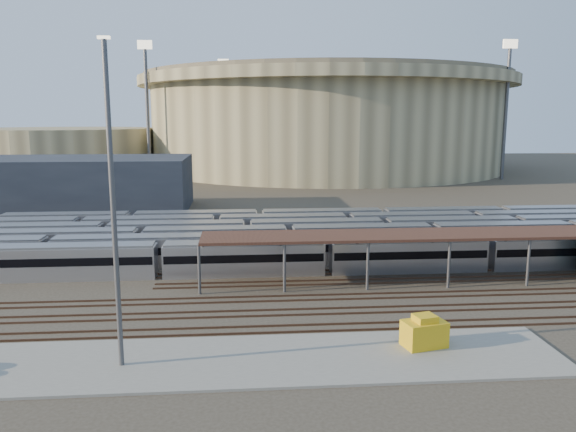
# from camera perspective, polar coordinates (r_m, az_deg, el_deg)

# --- Properties ---
(ground) EXTENTS (420.00, 420.00, 0.00)m
(ground) POSITION_cam_1_polar(r_m,az_deg,el_deg) (56.53, -0.84, -8.12)
(ground) COLOR #383026
(ground) RESTS_ON ground
(apron) EXTENTS (50.00, 9.00, 0.20)m
(apron) POSITION_cam_1_polar(r_m,az_deg,el_deg) (42.42, -6.41, -14.44)
(apron) COLOR gray
(apron) RESTS_ON ground
(subway_trains) EXTENTS (125.32, 23.90, 3.60)m
(subway_trains) POSITION_cam_1_polar(r_m,az_deg,el_deg) (73.83, -3.16, -2.34)
(subway_trains) COLOR #B3B3B8
(subway_trains) RESTS_ON ground
(inspection_shed) EXTENTS (60.30, 6.00, 5.30)m
(inspection_shed) POSITION_cam_1_polar(r_m,az_deg,el_deg) (64.26, 18.88, -1.85)
(inspection_shed) COLOR #505054
(inspection_shed) RESTS_ON ground
(empty_tracks) EXTENTS (170.00, 9.62, 0.18)m
(empty_tracks) POSITION_cam_1_polar(r_m,az_deg,el_deg) (51.78, -0.47, -9.75)
(empty_tracks) COLOR #4C3323
(empty_tracks) RESTS_ON ground
(stadium) EXTENTS (124.00, 124.00, 32.50)m
(stadium) POSITION_cam_1_polar(r_m,az_deg,el_deg) (195.68, 3.78, 9.72)
(stadium) COLOR tan
(stadium) RESTS_ON ground
(secondary_arena) EXTENTS (56.00, 56.00, 14.00)m
(secondary_arena) POSITION_cam_1_polar(r_m,az_deg,el_deg) (192.36, -21.86, 6.19)
(secondary_arena) COLOR tan
(secondary_arena) RESTS_ON ground
(service_building) EXTENTS (42.00, 20.00, 10.00)m
(service_building) POSITION_cam_1_polar(r_m,az_deg,el_deg) (113.75, -20.71, 3.04)
(service_building) COLOR #1E232D
(service_building) RESTS_ON ground
(floodlight_0) EXTENTS (4.00, 1.00, 38.40)m
(floodlight_0) POSITION_cam_1_polar(r_m,az_deg,el_deg) (165.73, -14.10, 10.82)
(floodlight_0) COLOR #505054
(floodlight_0) RESTS_ON ground
(floodlight_2) EXTENTS (4.00, 1.00, 38.40)m
(floodlight_2) POSITION_cam_1_polar(r_m,az_deg,el_deg) (170.31, 21.29, 10.42)
(floodlight_2) COLOR #505054
(floodlight_2) RESTS_ON ground
(floodlight_3) EXTENTS (4.00, 1.00, 38.40)m
(floodlight_3) POSITION_cam_1_polar(r_m,az_deg,el_deg) (213.70, -6.51, 10.83)
(floodlight_3) COLOR #505054
(floodlight_3) RESTS_ON ground
(yard_light_pole) EXTENTS (0.80, 0.36, 22.58)m
(yard_light_pole) POSITION_cam_1_polar(r_m,az_deg,el_deg) (39.86, -17.34, 0.83)
(yard_light_pole) COLOR #505054
(yard_light_pole) RESTS_ON apron
(yellow_equipment) EXTENTS (3.58, 2.69, 2.00)m
(yellow_equipment) POSITION_cam_1_polar(r_m,az_deg,el_deg) (45.27, 13.67, -11.54)
(yellow_equipment) COLOR gold
(yellow_equipment) RESTS_ON apron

